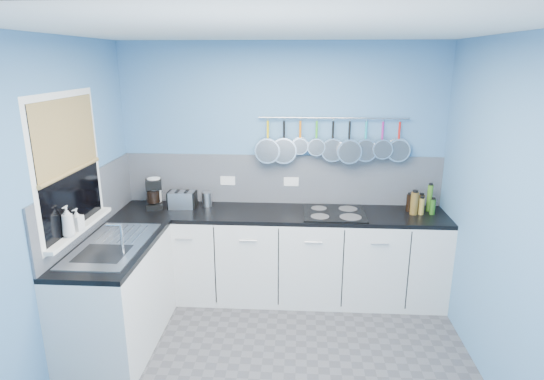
# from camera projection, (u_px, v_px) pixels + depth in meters

# --- Properties ---
(floor) EXTENTS (3.20, 3.00, 0.02)m
(floor) POSITION_uv_depth(u_px,v_px,m) (272.00, 373.00, 3.48)
(floor) COLOR #47474C
(floor) RESTS_ON ground
(ceiling) EXTENTS (3.20, 3.00, 0.02)m
(ceiling) POSITION_uv_depth(u_px,v_px,m) (272.00, 28.00, 2.78)
(ceiling) COLOR white
(ceiling) RESTS_ON ground
(wall_back) EXTENTS (3.20, 0.02, 2.50)m
(wall_back) POSITION_uv_depth(u_px,v_px,m) (282.00, 169.00, 4.58)
(wall_back) COLOR #4D80B1
(wall_back) RESTS_ON ground
(wall_front) EXTENTS (3.20, 0.02, 2.50)m
(wall_front) POSITION_uv_depth(u_px,v_px,m) (247.00, 359.00, 1.68)
(wall_front) COLOR #4D80B1
(wall_front) RESTS_ON ground
(wall_left) EXTENTS (0.02, 3.00, 2.50)m
(wall_left) POSITION_uv_depth(u_px,v_px,m) (48.00, 215.00, 3.23)
(wall_left) COLOR #4D80B1
(wall_left) RESTS_ON ground
(wall_right) EXTENTS (0.02, 3.00, 2.50)m
(wall_right) POSITION_uv_depth(u_px,v_px,m) (511.00, 225.00, 3.03)
(wall_right) COLOR #4D80B1
(wall_right) RESTS_ON ground
(backsplash_back) EXTENTS (3.20, 0.02, 0.50)m
(backsplash_back) POSITION_uv_depth(u_px,v_px,m) (281.00, 179.00, 4.58)
(backsplash_back) COLOR gray
(backsplash_back) RESTS_ON wall_back
(backsplash_left) EXTENTS (0.02, 1.80, 0.50)m
(backsplash_left) POSITION_uv_depth(u_px,v_px,m) (91.00, 203.00, 3.83)
(backsplash_left) COLOR gray
(backsplash_left) RESTS_ON wall_left
(cabinet_run_back) EXTENTS (3.20, 0.60, 0.86)m
(cabinet_run_back) POSITION_uv_depth(u_px,v_px,m) (280.00, 256.00, 4.51)
(cabinet_run_back) COLOR silver
(cabinet_run_back) RESTS_ON ground
(worktop_back) EXTENTS (3.20, 0.60, 0.04)m
(worktop_back) POSITION_uv_depth(u_px,v_px,m) (280.00, 214.00, 4.38)
(worktop_back) COLOR black
(worktop_back) RESTS_ON cabinet_run_back
(cabinet_run_left) EXTENTS (0.60, 1.20, 0.86)m
(cabinet_run_left) POSITION_uv_depth(u_px,v_px,m) (118.00, 298.00, 3.72)
(cabinet_run_left) COLOR silver
(cabinet_run_left) RESTS_ON ground
(worktop_left) EXTENTS (0.60, 1.20, 0.04)m
(worktop_left) POSITION_uv_depth(u_px,v_px,m) (113.00, 247.00, 3.60)
(worktop_left) COLOR black
(worktop_left) RESTS_ON cabinet_run_left
(window_frame) EXTENTS (0.01, 1.00, 1.10)m
(window_frame) POSITION_uv_depth(u_px,v_px,m) (69.00, 165.00, 3.43)
(window_frame) COLOR white
(window_frame) RESTS_ON wall_left
(window_glass) EXTENTS (0.01, 0.90, 1.00)m
(window_glass) POSITION_uv_depth(u_px,v_px,m) (69.00, 165.00, 3.43)
(window_glass) COLOR black
(window_glass) RESTS_ON wall_left
(bamboo_blind) EXTENTS (0.01, 0.90, 0.55)m
(bamboo_blind) POSITION_uv_depth(u_px,v_px,m) (67.00, 136.00, 3.36)
(bamboo_blind) COLOR tan
(bamboo_blind) RESTS_ON wall_left
(window_sill) EXTENTS (0.10, 0.98, 0.03)m
(window_sill) POSITION_uv_depth(u_px,v_px,m) (80.00, 228.00, 3.57)
(window_sill) COLOR white
(window_sill) RESTS_ON wall_left
(sink_unit) EXTENTS (0.50, 0.95, 0.01)m
(sink_unit) POSITION_uv_depth(u_px,v_px,m) (112.00, 245.00, 3.59)
(sink_unit) COLOR silver
(sink_unit) RESTS_ON worktop_left
(mixer_tap) EXTENTS (0.12, 0.08, 0.26)m
(mixer_tap) POSITION_uv_depth(u_px,v_px,m) (122.00, 239.00, 3.37)
(mixer_tap) COLOR silver
(mixer_tap) RESTS_ON worktop_left
(socket_left) EXTENTS (0.15, 0.01, 0.09)m
(socket_left) POSITION_uv_depth(u_px,v_px,m) (228.00, 181.00, 4.61)
(socket_left) COLOR white
(socket_left) RESTS_ON backsplash_back
(socket_right) EXTENTS (0.15, 0.01, 0.09)m
(socket_right) POSITION_uv_depth(u_px,v_px,m) (291.00, 182.00, 4.57)
(socket_right) COLOR white
(socket_right) RESTS_ON backsplash_back
(pot_rail) EXTENTS (1.45, 0.02, 0.02)m
(pot_rail) POSITION_uv_depth(u_px,v_px,m) (333.00, 118.00, 4.34)
(pot_rail) COLOR silver
(pot_rail) RESTS_ON wall_back
(soap_bottle_a) EXTENTS (0.09, 0.10, 0.24)m
(soap_bottle_a) POSITION_uv_depth(u_px,v_px,m) (68.00, 221.00, 3.34)
(soap_bottle_a) COLOR white
(soap_bottle_a) RESTS_ON window_sill
(soap_bottle_b) EXTENTS (0.09, 0.09, 0.17)m
(soap_bottle_b) POSITION_uv_depth(u_px,v_px,m) (77.00, 219.00, 3.48)
(soap_bottle_b) COLOR white
(soap_bottle_b) RESTS_ON window_sill
(paper_towel) EXTENTS (0.17, 0.17, 0.29)m
(paper_towel) POSITION_uv_depth(u_px,v_px,m) (155.00, 192.00, 4.49)
(paper_towel) COLOR white
(paper_towel) RESTS_ON worktop_back
(coffee_maker) EXTENTS (0.21, 0.22, 0.29)m
(coffee_maker) POSITION_uv_depth(u_px,v_px,m) (154.00, 194.00, 4.45)
(coffee_maker) COLOR black
(coffee_maker) RESTS_ON worktop_back
(toaster) EXTENTS (0.27, 0.17, 0.17)m
(toaster) POSITION_uv_depth(u_px,v_px,m) (182.00, 200.00, 4.47)
(toaster) COLOR silver
(toaster) RESTS_ON worktop_back
(canister) EXTENTS (0.11, 0.11, 0.14)m
(canister) POSITION_uv_depth(u_px,v_px,m) (207.00, 199.00, 4.53)
(canister) COLOR silver
(canister) RESTS_ON worktop_back
(hob) EXTENTS (0.59, 0.52, 0.01)m
(hob) POSITION_uv_depth(u_px,v_px,m) (334.00, 213.00, 4.32)
(hob) COLOR black
(hob) RESTS_ON worktop_back
(pan_0) EXTENTS (0.25, 0.10, 0.44)m
(pan_0) POSITION_uv_depth(u_px,v_px,m) (268.00, 140.00, 4.43)
(pan_0) COLOR silver
(pan_0) RESTS_ON pot_rail
(pan_1) EXTENTS (0.26, 0.07, 0.45)m
(pan_1) POSITION_uv_depth(u_px,v_px,m) (284.00, 141.00, 4.42)
(pan_1) COLOR silver
(pan_1) RESTS_ON pot_rail
(pan_2) EXTENTS (0.17, 0.07, 0.36)m
(pan_2) POSITION_uv_depth(u_px,v_px,m) (300.00, 136.00, 4.40)
(pan_2) COLOR silver
(pan_2) RESTS_ON pot_rail
(pan_3) EXTENTS (0.17, 0.08, 0.36)m
(pan_3) POSITION_uv_depth(u_px,v_px,m) (316.00, 137.00, 4.39)
(pan_3) COLOR silver
(pan_3) RESTS_ON pot_rail
(pan_4) EXTENTS (0.23, 0.08, 0.42)m
(pan_4) POSITION_uv_depth(u_px,v_px,m) (333.00, 140.00, 4.39)
(pan_4) COLOR silver
(pan_4) RESTS_ON pot_rail
(pan_5) EXTENTS (0.24, 0.13, 0.43)m
(pan_5) POSITION_uv_depth(u_px,v_px,m) (349.00, 140.00, 4.38)
(pan_5) COLOR silver
(pan_5) RESTS_ON pot_rail
(pan_6) EXTENTS (0.22, 0.09, 0.41)m
(pan_6) POSITION_uv_depth(u_px,v_px,m) (366.00, 140.00, 4.37)
(pan_6) COLOR silver
(pan_6) RESTS_ON pot_rail
(pan_7) EXTENTS (0.19, 0.10, 0.38)m
(pan_7) POSITION_uv_depth(u_px,v_px,m) (382.00, 139.00, 4.36)
(pan_7) COLOR silver
(pan_7) RESTS_ON pot_rail
(pan_8) EXTENTS (0.23, 0.07, 0.42)m
(pan_8) POSITION_uv_depth(u_px,v_px,m) (399.00, 140.00, 4.35)
(pan_8) COLOR silver
(pan_8) RESTS_ON pot_rail
(condiment_0) EXTENTS (0.05, 0.05, 0.26)m
(condiment_0) POSITION_uv_depth(u_px,v_px,m) (430.00, 198.00, 4.37)
(condiment_0) COLOR #3F721E
(condiment_0) RESTS_ON worktop_back
(condiment_1) EXTENTS (0.06, 0.06, 0.16)m
(condiment_1) POSITION_uv_depth(u_px,v_px,m) (421.00, 203.00, 4.38)
(condiment_1) COLOR brown
(condiment_1) RESTS_ON worktop_back
(condiment_2) EXTENTS (0.07, 0.07, 0.17)m
(condiment_2) POSITION_uv_depth(u_px,v_px,m) (410.00, 203.00, 4.38)
(condiment_2) COLOR black
(condiment_2) RESTS_ON worktop_back
(condiment_3) EXTENTS (0.05, 0.05, 0.15)m
(condiment_3) POSITION_uv_depth(u_px,v_px,m) (433.00, 207.00, 4.29)
(condiment_3) COLOR #265919
(condiment_3) RESTS_ON worktop_back
(condiment_4) EXTENTS (0.05, 0.05, 0.16)m
(condiment_4) POSITION_uv_depth(u_px,v_px,m) (421.00, 206.00, 4.28)
(condiment_4) COLOR olive
(condiment_4) RESTS_ON worktop_back
(condiment_5) EXTENTS (0.07, 0.07, 0.22)m
(condiment_5) POSITION_uv_depth(u_px,v_px,m) (414.00, 203.00, 4.28)
(condiment_5) COLOR brown
(condiment_5) RESTS_ON worktop_back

